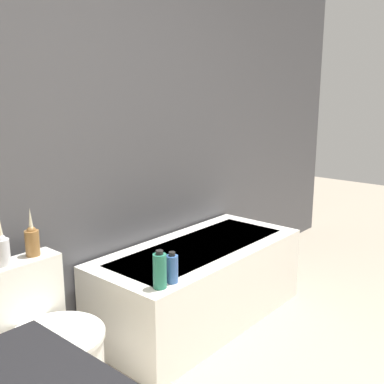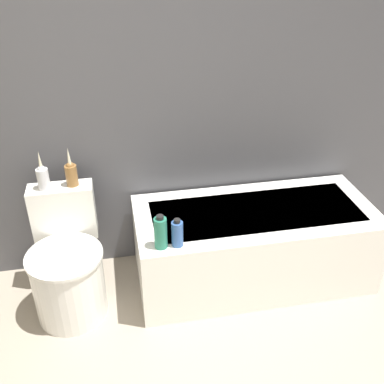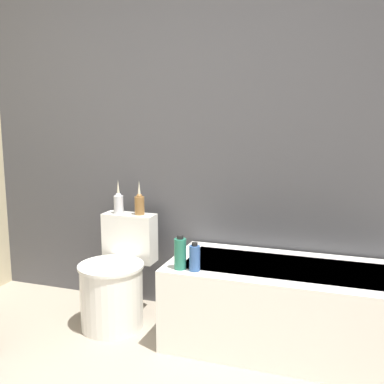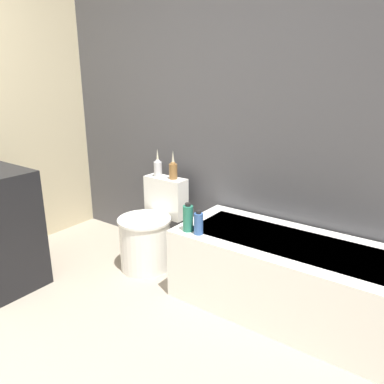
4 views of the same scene
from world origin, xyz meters
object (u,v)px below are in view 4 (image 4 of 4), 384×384
(bathtub, at_px, (284,275))
(shampoo_bottle_short, at_px, (198,223))
(vase_gold, at_px, (158,167))
(vase_silver, at_px, (173,169))
(shampoo_bottle_tall, at_px, (188,218))
(toilet, at_px, (149,233))

(bathtub, distance_m, shampoo_bottle_short, 0.66)
(shampoo_bottle_short, bearing_deg, bathtub, 25.05)
(vase_gold, bearing_deg, vase_silver, 4.13)
(bathtub, bearing_deg, shampoo_bottle_tall, -158.41)
(shampoo_bottle_tall, bearing_deg, bathtub, 21.59)
(toilet, xyz_separation_m, shampoo_bottle_short, (0.61, -0.18, 0.30))
(bathtub, distance_m, shampoo_bottle_tall, 0.74)
(vase_silver, bearing_deg, bathtub, -8.90)
(bathtub, height_order, toilet, toilet)
(shampoo_bottle_tall, bearing_deg, vase_silver, 137.80)
(bathtub, bearing_deg, toilet, -176.97)
(shampoo_bottle_tall, relative_size, shampoo_bottle_short, 1.19)
(vase_gold, bearing_deg, shampoo_bottle_short, -29.93)
(bathtub, height_order, vase_gold, vase_gold)
(toilet, distance_m, shampoo_bottle_short, 0.70)
(toilet, height_order, vase_silver, vase_silver)
(vase_silver, distance_m, shampoo_bottle_short, 0.70)
(toilet, distance_m, vase_gold, 0.55)
(vase_gold, distance_m, shampoo_bottle_tall, 0.74)
(bathtub, relative_size, shampoo_bottle_tall, 7.32)
(toilet, xyz_separation_m, shampoo_bottle_tall, (0.52, -0.18, 0.31))
(toilet, relative_size, shampoo_bottle_tall, 3.53)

